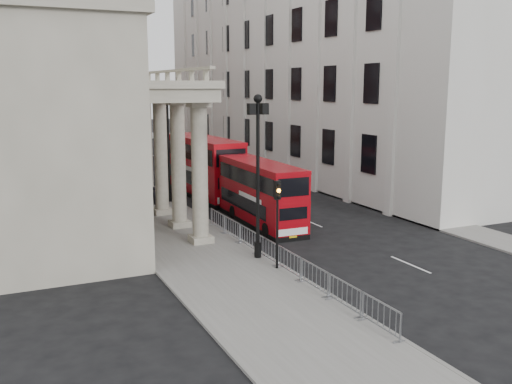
% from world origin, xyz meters
% --- Properties ---
extents(ground, '(260.00, 260.00, 0.00)m').
position_xyz_m(ground, '(0.00, 0.00, 0.00)').
color(ground, black).
rests_on(ground, ground).
extents(sidewalk_west, '(6.00, 140.00, 0.12)m').
position_xyz_m(sidewalk_west, '(-3.00, 30.00, 0.06)').
color(sidewalk_west, slate).
rests_on(sidewalk_west, ground).
extents(sidewalk_east, '(3.00, 140.00, 0.12)m').
position_xyz_m(sidewalk_east, '(13.50, 30.00, 0.06)').
color(sidewalk_east, slate).
rests_on(sidewalk_east, ground).
extents(kerb, '(0.20, 140.00, 0.14)m').
position_xyz_m(kerb, '(-0.05, 30.00, 0.07)').
color(kerb, slate).
rests_on(kerb, ground).
extents(portico_building, '(9.00, 28.00, 12.00)m').
position_xyz_m(portico_building, '(-10.50, 18.00, 6.00)').
color(portico_building, gray).
rests_on(portico_building, ground).
extents(brick_building, '(9.00, 32.00, 22.00)m').
position_xyz_m(brick_building, '(-10.50, 48.00, 11.00)').
color(brick_building, brown).
rests_on(brick_building, ground).
extents(west_building_far, '(9.00, 30.00, 20.00)m').
position_xyz_m(west_building_far, '(-10.50, 80.00, 10.00)').
color(west_building_far, gray).
rests_on(west_building_far, ground).
extents(east_building, '(8.00, 55.00, 25.00)m').
position_xyz_m(east_building, '(16.00, 32.00, 12.50)').
color(east_building, beige).
rests_on(east_building, ground).
extents(monument_column, '(8.00, 8.00, 54.20)m').
position_xyz_m(monument_column, '(6.00, 92.00, 15.98)').
color(monument_column, '#60605E').
rests_on(monument_column, ground).
extents(lamp_post_south, '(1.05, 0.44, 8.32)m').
position_xyz_m(lamp_post_south, '(-0.60, 4.00, 4.91)').
color(lamp_post_south, black).
rests_on(lamp_post_south, sidewalk_west).
extents(lamp_post_mid, '(1.05, 0.44, 8.32)m').
position_xyz_m(lamp_post_mid, '(-0.60, 20.00, 4.91)').
color(lamp_post_mid, black).
rests_on(lamp_post_mid, sidewalk_west).
extents(lamp_post_north, '(1.05, 0.44, 8.32)m').
position_xyz_m(lamp_post_north, '(-0.60, 36.00, 4.91)').
color(lamp_post_north, black).
rests_on(lamp_post_north, sidewalk_west).
extents(traffic_light, '(0.28, 0.33, 4.30)m').
position_xyz_m(traffic_light, '(-0.50, 1.98, 3.11)').
color(traffic_light, black).
rests_on(traffic_light, sidewalk_west).
extents(crowd_barriers, '(0.50, 18.75, 1.10)m').
position_xyz_m(crowd_barriers, '(-0.35, 2.23, 0.67)').
color(crowd_barriers, gray).
rests_on(crowd_barriers, sidewalk_west).
extents(bus_near, '(2.49, 9.45, 4.05)m').
position_xyz_m(bus_near, '(2.81, 10.94, 2.12)').
color(bus_near, '#97060F').
rests_on(bus_near, ground).
extents(bus_far, '(3.01, 11.14, 4.77)m').
position_xyz_m(bus_far, '(2.69, 21.50, 2.49)').
color(bus_far, '#9E070F').
rests_on(bus_far, ground).
extents(pedestrian_a, '(0.72, 0.65, 1.65)m').
position_xyz_m(pedestrian_a, '(-2.40, 17.61, 0.94)').
color(pedestrian_a, black).
rests_on(pedestrian_a, sidewalk_west).
extents(pedestrian_b, '(1.09, 1.01, 1.79)m').
position_xyz_m(pedestrian_b, '(-4.20, 14.17, 1.01)').
color(pedestrian_b, black).
rests_on(pedestrian_b, sidewalk_west).
extents(pedestrian_c, '(0.98, 0.82, 1.72)m').
position_xyz_m(pedestrian_c, '(-3.57, 17.22, 0.98)').
color(pedestrian_c, black).
rests_on(pedestrian_c, sidewalk_west).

